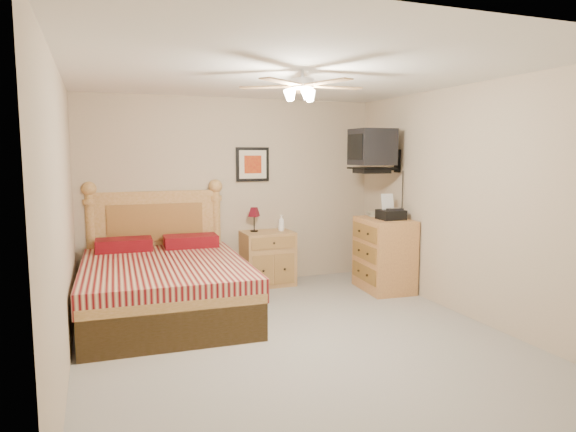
{
  "coord_description": "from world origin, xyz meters",
  "views": [
    {
      "loc": [
        -1.74,
        -4.46,
        1.78
      ],
      "look_at": [
        0.28,
        0.9,
        1.07
      ],
      "focal_mm": 32.0,
      "sensor_mm": 36.0,
      "label": 1
    }
  ],
  "objects": [
    {
      "name": "floor",
      "position": [
        0.0,
        0.0,
        0.0
      ],
      "size": [
        4.5,
        4.5,
        0.0
      ],
      "primitive_type": "plane",
      "color": "gray",
      "rests_on": "ground"
    },
    {
      "name": "ceiling",
      "position": [
        0.0,
        0.0,
        2.5
      ],
      "size": [
        4.0,
        4.5,
        0.04
      ],
      "primitive_type": "cube",
      "color": "white",
      "rests_on": "ground"
    },
    {
      "name": "wall_back",
      "position": [
        0.0,
        2.25,
        1.25
      ],
      "size": [
        4.0,
        0.04,
        2.5
      ],
      "primitive_type": "cube",
      "color": "tan",
      "rests_on": "ground"
    },
    {
      "name": "wall_front",
      "position": [
        0.0,
        -2.25,
        1.25
      ],
      "size": [
        4.0,
        0.04,
        2.5
      ],
      "primitive_type": "cube",
      "color": "tan",
      "rests_on": "ground"
    },
    {
      "name": "wall_left",
      "position": [
        -2.0,
        0.0,
        1.25
      ],
      "size": [
        0.04,
        4.5,
        2.5
      ],
      "primitive_type": "cube",
      "color": "tan",
      "rests_on": "ground"
    },
    {
      "name": "wall_right",
      "position": [
        2.0,
        0.0,
        1.25
      ],
      "size": [
        0.04,
        4.5,
        2.5
      ],
      "primitive_type": "cube",
      "color": "tan",
      "rests_on": "ground"
    },
    {
      "name": "bed",
      "position": [
        -1.07,
        1.12,
        0.72
      ],
      "size": [
        1.76,
        2.27,
        1.43
      ],
      "primitive_type": null,
      "rotation": [
        0.0,
        0.0,
        -0.04
      ],
      "color": "#A87932",
      "rests_on": "ground"
    },
    {
      "name": "nightstand",
      "position": [
        0.4,
        2.0,
        0.36
      ],
      "size": [
        0.67,
        0.5,
        0.72
      ],
      "primitive_type": "cube",
      "rotation": [
        0.0,
        0.0,
        0.0
      ],
      "color": "#A47C3D",
      "rests_on": "ground"
    },
    {
      "name": "table_lamp",
      "position": [
        0.24,
        2.08,
        0.89
      ],
      "size": [
        0.19,
        0.19,
        0.33
      ],
      "primitive_type": null,
      "rotation": [
        0.0,
        0.0,
        0.07
      ],
      "color": "#5E0C19",
      "rests_on": "nightstand"
    },
    {
      "name": "lotion_bottle",
      "position": [
        0.6,
        2.0,
        0.83
      ],
      "size": [
        0.11,
        0.11,
        0.22
      ],
      "primitive_type": "imported",
      "rotation": [
        0.0,
        0.0,
        0.32
      ],
      "color": "white",
      "rests_on": "nightstand"
    },
    {
      "name": "framed_picture",
      "position": [
        0.27,
        2.23,
        1.62
      ],
      "size": [
        0.46,
        0.04,
        0.46
      ],
      "primitive_type": "cube",
      "color": "black",
      "rests_on": "wall_back"
    },
    {
      "name": "dresser",
      "position": [
        1.73,
        1.21,
        0.47
      ],
      "size": [
        0.61,
        0.83,
        0.94
      ],
      "primitive_type": "cube",
      "rotation": [
        0.0,
        0.0,
        -0.08
      ],
      "color": "#9E633E",
      "rests_on": "ground"
    },
    {
      "name": "fax_machine",
      "position": [
        1.76,
        1.11,
        1.1
      ],
      "size": [
        0.31,
        0.33,
        0.32
      ],
      "primitive_type": null,
      "rotation": [
        0.0,
        0.0,
        -0.04
      ],
      "color": "black",
      "rests_on": "dresser"
    },
    {
      "name": "magazine_lower",
      "position": [
        1.65,
        1.53,
        0.95
      ],
      "size": [
        0.24,
        0.28,
        0.02
      ],
      "primitive_type": "imported",
      "rotation": [
        0.0,
        0.0,
        -0.28
      ],
      "color": "#B9AA93",
      "rests_on": "dresser"
    },
    {
      "name": "magazine_upper",
      "position": [
        1.68,
        1.55,
        0.97
      ],
      "size": [
        0.25,
        0.3,
        0.02
      ],
      "primitive_type": "imported",
      "rotation": [
        0.0,
        0.0,
        -0.21
      ],
      "color": "tan",
      "rests_on": "magazine_lower"
    },
    {
      "name": "wall_tv",
      "position": [
        1.75,
        1.34,
        1.81
      ],
      "size": [
        0.56,
        0.46,
        0.58
      ],
      "primitive_type": null,
      "color": "black",
      "rests_on": "wall_right"
    },
    {
      "name": "ceiling_fan",
      "position": [
        0.0,
        -0.2,
        2.36
      ],
      "size": [
        1.14,
        1.14,
        0.28
      ],
      "primitive_type": null,
      "color": "silver",
      "rests_on": "ceiling"
    }
  ]
}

